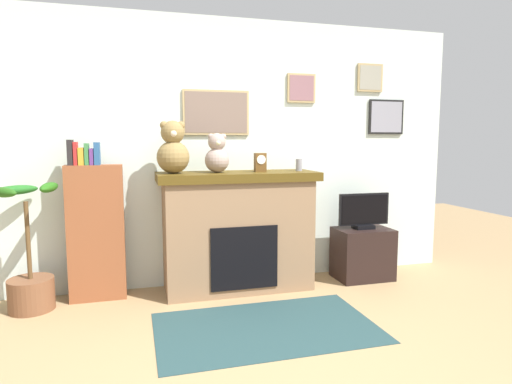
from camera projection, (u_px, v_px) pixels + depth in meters
name	position (u px, v px, depth m)	size (l,w,h in m)	color
ground_plane	(271.00, 383.00, 2.60)	(12.00, 12.00, 0.00)	#A08156
back_wall	(211.00, 153.00, 4.36)	(5.20, 0.15, 2.60)	silver
fireplace	(238.00, 230.00, 4.19)	(1.50, 0.57, 1.13)	#8C6B4D
bookshelf	(96.00, 229.00, 3.89)	(0.48, 0.16, 1.43)	brown
potted_plant	(30.00, 274.00, 3.68)	(0.56, 0.60, 1.08)	brown
tv_stand	(363.00, 253.00, 4.54)	(0.56, 0.40, 0.52)	black
television	(364.00, 212.00, 4.49)	(0.55, 0.14, 0.37)	black
area_rug	(266.00, 327.00, 3.36)	(1.68, 1.02, 0.01)	#233F41
candle_jar	(299.00, 165.00, 4.26)	(0.06, 0.06, 0.12)	gray
mantel_clock	(260.00, 162.00, 4.15)	(0.11, 0.08, 0.18)	brown
teddy_bear_brown	(173.00, 150.00, 3.92)	(0.29, 0.29, 0.47)	olive
teddy_bear_cream	(217.00, 155.00, 4.03)	(0.22, 0.22, 0.36)	gray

